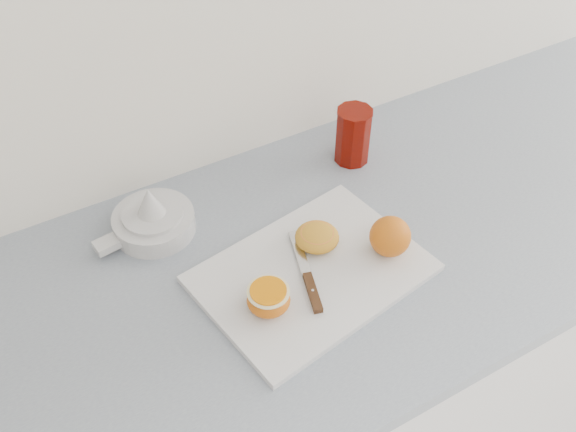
% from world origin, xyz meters
% --- Properties ---
extents(counter, '(2.59, 0.64, 0.89)m').
position_xyz_m(counter, '(-0.17, 1.70, 0.45)').
color(counter, white).
rests_on(counter, ground).
extents(cutting_board, '(0.39, 0.31, 0.01)m').
position_xyz_m(cutting_board, '(-0.20, 1.66, 0.90)').
color(cutting_board, silver).
rests_on(cutting_board, counter).
extents(whole_orange, '(0.07, 0.07, 0.07)m').
position_xyz_m(whole_orange, '(-0.07, 1.63, 0.94)').
color(whole_orange, '#DA5B0E').
rests_on(whole_orange, cutting_board).
extents(half_orange, '(0.07, 0.07, 0.04)m').
position_xyz_m(half_orange, '(-0.30, 1.63, 0.92)').
color(half_orange, '#DA5B0E').
rests_on(half_orange, cutting_board).
extents(squeezed_shell, '(0.08, 0.08, 0.03)m').
position_xyz_m(squeezed_shell, '(-0.17, 1.70, 0.92)').
color(squeezed_shell, orange).
rests_on(squeezed_shell, cutting_board).
extents(paring_knife, '(0.07, 0.17, 0.01)m').
position_xyz_m(paring_knife, '(-0.23, 1.63, 0.91)').
color(paring_knife, '#452912').
rests_on(paring_knife, cutting_board).
extents(citrus_juicer, '(0.18, 0.14, 0.10)m').
position_xyz_m(citrus_juicer, '(-0.39, 1.88, 0.92)').
color(citrus_juicer, silver).
rests_on(citrus_juicer, counter).
extents(red_tumbler, '(0.07, 0.07, 0.11)m').
position_xyz_m(red_tumbler, '(0.02, 1.88, 0.94)').
color(red_tumbler, '#620800').
rests_on(red_tumbler, counter).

